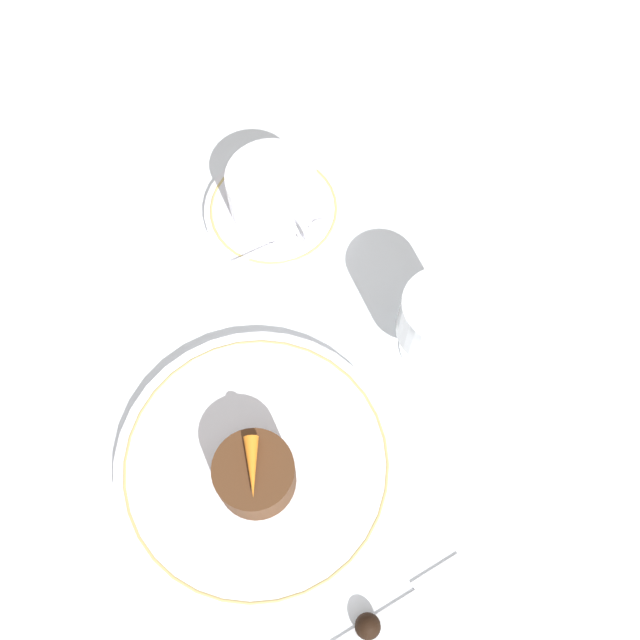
{
  "coord_description": "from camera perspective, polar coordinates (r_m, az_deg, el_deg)",
  "views": [
    {
      "loc": [
        0.16,
        -0.07,
        0.7
      ],
      "look_at": [
        -0.08,
        0.09,
        0.04
      ],
      "focal_mm": 42.0,
      "sensor_mm": 36.0,
      "label": 1
    }
  ],
  "objects": [
    {
      "name": "coffee_cup",
      "position": [
        0.8,
        -3.64,
        9.82
      ],
      "size": [
        0.12,
        0.09,
        0.05
      ],
      "color": "white",
      "rests_on": "saucer"
    },
    {
      "name": "ground_plane",
      "position": [
        0.72,
        -2.39,
        -10.1
      ],
      "size": [
        3.0,
        3.0,
        0.0
      ],
      "primitive_type": "plane",
      "color": "white"
    },
    {
      "name": "spoon",
      "position": [
        0.8,
        -2.17,
        6.31
      ],
      "size": [
        0.02,
        0.11,
        0.0
      ],
      "color": "silver",
      "rests_on": "saucer"
    },
    {
      "name": "dinner_plate",
      "position": [
        0.71,
        -4.85,
        -10.91
      ],
      "size": [
        0.26,
        0.26,
        0.01
      ],
      "color": "white",
      "rests_on": "ground_plane"
    },
    {
      "name": "fork",
      "position": [
        0.7,
        6.09,
        -20.79
      ],
      "size": [
        0.03,
        0.18,
        0.01
      ],
      "color": "silver",
      "rests_on": "ground_plane"
    },
    {
      "name": "chocolate_truffle",
      "position": [
        0.69,
        3.66,
        -22.26
      ],
      "size": [
        0.02,
        0.02,
        0.02
      ],
      "color": "black",
      "rests_on": "ground_plane"
    },
    {
      "name": "saucer",
      "position": [
        0.82,
        -3.55,
        8.36
      ],
      "size": [
        0.15,
        0.15,
        0.01
      ],
      "color": "white",
      "rests_on": "ground_plane"
    },
    {
      "name": "carrot_garnish",
      "position": [
        0.65,
        -5.19,
        -11.09
      ],
      "size": [
        0.05,
        0.04,
        0.01
      ],
      "color": "orange",
      "rests_on": "dessert_cake"
    },
    {
      "name": "dessert_cake",
      "position": [
        0.68,
        -4.97,
        -11.67
      ],
      "size": [
        0.07,
        0.07,
        0.05
      ],
      "color": "#4C2D19",
      "rests_on": "dinner_plate"
    },
    {
      "name": "wine_glass",
      "position": [
        0.7,
        9.02,
        0.05
      ],
      "size": [
        0.08,
        0.08,
        0.1
      ],
      "color": "silver",
      "rests_on": "ground_plane"
    }
  ]
}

